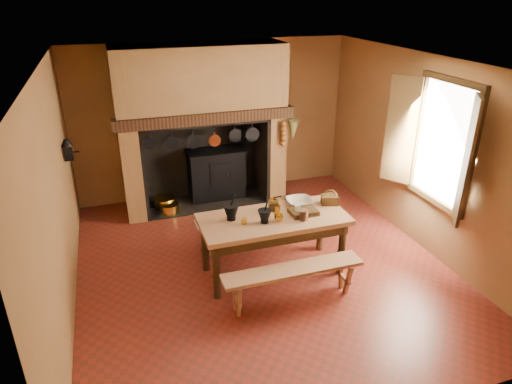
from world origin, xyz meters
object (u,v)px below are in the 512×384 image
at_px(bench_front, 293,277).
at_px(mixing_bowl, 299,202).
at_px(iron_range, 217,173).
at_px(work_table, 273,226).
at_px(wicker_basket, 330,199).
at_px(coffee_grinder, 273,205).

xyz_separation_m(bench_front, mixing_bowl, (0.47, 0.94, 0.52)).
height_order(iron_range, mixing_bowl, iron_range).
bearing_deg(work_table, wicker_basket, 8.45).
height_order(iron_range, wicker_basket, iron_range).
height_order(iron_range, work_table, iron_range).
distance_m(work_table, bench_front, 0.79).
xyz_separation_m(bench_front, wicker_basket, (0.88, 0.84, 0.55)).
height_order(work_table, bench_front, work_table).
bearing_deg(mixing_bowl, wicker_basket, -13.49).
height_order(work_table, mixing_bowl, mixing_bowl).
bearing_deg(wicker_basket, bench_front, -117.74).
distance_m(iron_range, coffee_grinder, 2.48).
bearing_deg(iron_range, coffee_grinder, -85.00).
bearing_deg(wicker_basket, work_table, -152.81).
bearing_deg(mixing_bowl, work_table, -153.64).
distance_m(iron_range, work_table, 2.65).
height_order(bench_front, mixing_bowl, mixing_bowl).
bearing_deg(coffee_grinder, iron_range, 110.04).
height_order(bench_front, wicker_basket, wicker_basket).
distance_m(mixing_bowl, wicker_basket, 0.43).
xyz_separation_m(bench_front, coffee_grinder, (0.07, 0.90, 0.55)).
relative_size(iron_range, mixing_bowl, 4.46).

